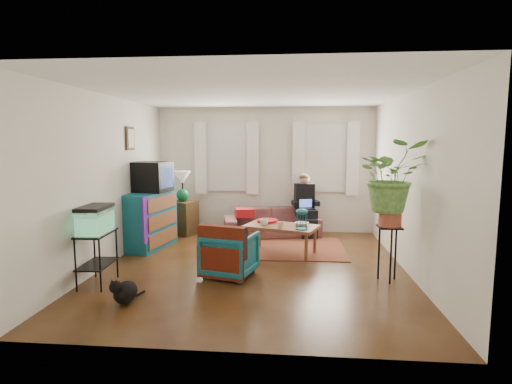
# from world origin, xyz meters

# --- Properties ---
(floor) EXTENTS (4.50, 5.00, 0.01)m
(floor) POSITION_xyz_m (0.00, 0.00, 0.00)
(floor) COLOR #4F2B14
(floor) RESTS_ON ground
(ceiling) EXTENTS (4.50, 5.00, 0.01)m
(ceiling) POSITION_xyz_m (0.00, 0.00, 2.60)
(ceiling) COLOR white
(ceiling) RESTS_ON wall_back
(wall_back) EXTENTS (4.50, 0.01, 2.60)m
(wall_back) POSITION_xyz_m (0.00, 2.50, 1.30)
(wall_back) COLOR silver
(wall_back) RESTS_ON floor
(wall_front) EXTENTS (4.50, 0.01, 2.60)m
(wall_front) POSITION_xyz_m (0.00, -2.50, 1.30)
(wall_front) COLOR silver
(wall_front) RESTS_ON floor
(wall_left) EXTENTS (0.01, 5.00, 2.60)m
(wall_left) POSITION_xyz_m (-2.25, 0.00, 1.30)
(wall_left) COLOR silver
(wall_left) RESTS_ON floor
(wall_right) EXTENTS (0.01, 5.00, 2.60)m
(wall_right) POSITION_xyz_m (2.25, 0.00, 1.30)
(wall_right) COLOR silver
(wall_right) RESTS_ON floor
(window_left) EXTENTS (1.08, 0.04, 1.38)m
(window_left) POSITION_xyz_m (-0.80, 2.48, 1.55)
(window_left) COLOR white
(window_left) RESTS_ON wall_back
(window_right) EXTENTS (1.08, 0.04, 1.38)m
(window_right) POSITION_xyz_m (1.25, 2.48, 1.55)
(window_right) COLOR white
(window_right) RESTS_ON wall_back
(curtains_left) EXTENTS (1.36, 0.06, 1.50)m
(curtains_left) POSITION_xyz_m (-0.80, 2.40, 1.55)
(curtains_left) COLOR white
(curtains_left) RESTS_ON wall_back
(curtains_right) EXTENTS (1.36, 0.06, 1.50)m
(curtains_right) POSITION_xyz_m (1.25, 2.40, 1.55)
(curtains_right) COLOR white
(curtains_right) RESTS_ON wall_back
(picture_frame) EXTENTS (0.04, 0.32, 0.40)m
(picture_frame) POSITION_xyz_m (-2.21, 0.85, 1.95)
(picture_frame) COLOR #3D2616
(picture_frame) RESTS_ON wall_left
(area_rug) EXTENTS (2.02, 1.62, 0.01)m
(area_rug) POSITION_xyz_m (0.50, 1.13, 0.01)
(area_rug) COLOR brown
(area_rug) RESTS_ON floor
(sofa) EXTENTS (2.02, 1.13, 0.74)m
(sofa) POSITION_xyz_m (0.17, 2.05, 0.37)
(sofa) COLOR brown
(sofa) RESTS_ON floor
(seated_person) EXTENTS (0.59, 0.67, 1.13)m
(seated_person) POSITION_xyz_m (0.85, 2.19, 0.57)
(seated_person) COLOR black
(seated_person) RESTS_ON sofa
(side_table) EXTENTS (0.60, 0.60, 0.69)m
(side_table) POSITION_xyz_m (-1.65, 2.04, 0.34)
(side_table) COLOR #382715
(side_table) RESTS_ON floor
(table_lamp) EXTENTS (0.45, 0.45, 0.63)m
(table_lamp) POSITION_xyz_m (-1.65, 2.04, 0.98)
(table_lamp) COLOR white
(table_lamp) RESTS_ON side_table
(dresser) EXTENTS (0.75, 1.20, 1.00)m
(dresser) POSITION_xyz_m (-1.99, 0.97, 0.50)
(dresser) COLOR #135B72
(dresser) RESTS_ON floor
(crt_tv) EXTENTS (0.71, 0.66, 0.54)m
(crt_tv) POSITION_xyz_m (-1.95, 1.08, 1.27)
(crt_tv) COLOR black
(crt_tv) RESTS_ON dresser
(aquarium_stand) EXTENTS (0.39, 0.65, 0.70)m
(aquarium_stand) POSITION_xyz_m (-2.00, -0.93, 0.35)
(aquarium_stand) COLOR black
(aquarium_stand) RESTS_ON floor
(aquarium) EXTENTS (0.35, 0.59, 0.37)m
(aquarium) POSITION_xyz_m (-2.00, -0.93, 0.89)
(aquarium) COLOR #7FD899
(aquarium) RESTS_ON aquarium_stand
(black_cat) EXTENTS (0.36, 0.45, 0.33)m
(black_cat) POSITION_xyz_m (-1.37, -1.52, 0.16)
(black_cat) COLOR black
(black_cat) RESTS_ON floor
(armchair) EXTENTS (0.81, 0.78, 0.68)m
(armchair) POSITION_xyz_m (-0.30, -0.42, 0.34)
(armchair) COLOR #11636A
(armchair) RESTS_ON floor
(serape_throw) EXTENTS (0.71, 0.33, 0.56)m
(serape_throw) POSITION_xyz_m (-0.37, -0.68, 0.49)
(serape_throw) COLOR #9E0A0A
(serape_throw) RESTS_ON armchair
(coffee_table) EXTENTS (1.33, 1.00, 0.49)m
(coffee_table) POSITION_xyz_m (0.40, 0.77, 0.25)
(coffee_table) COLOR olive
(coffee_table) RESTS_ON floor
(cup_a) EXTENTS (0.17, 0.17, 0.11)m
(cup_a) POSITION_xyz_m (0.11, 0.75, 0.54)
(cup_a) COLOR white
(cup_a) RESTS_ON coffee_table
(cup_b) EXTENTS (0.14, 0.14, 0.10)m
(cup_b) POSITION_xyz_m (0.38, 0.56, 0.54)
(cup_b) COLOR beige
(cup_b) RESTS_ON coffee_table
(bowl) EXTENTS (0.30, 0.30, 0.06)m
(bowl) POSITION_xyz_m (0.74, 0.76, 0.52)
(bowl) COLOR white
(bowl) RESTS_ON coffee_table
(snack_tray) EXTENTS (0.47, 0.47, 0.04)m
(snack_tray) POSITION_xyz_m (0.15, 1.02, 0.51)
(snack_tray) COLOR #B21414
(snack_tray) RESTS_ON coffee_table
(birdcage) EXTENTS (0.25, 0.25, 0.34)m
(birdcage) POSITION_xyz_m (0.73, 0.48, 0.66)
(birdcage) COLOR #115B6B
(birdcage) RESTS_ON coffee_table
(plant_stand) EXTENTS (0.33, 0.33, 0.76)m
(plant_stand) POSITION_xyz_m (1.89, -0.45, 0.38)
(plant_stand) COLOR black
(plant_stand) RESTS_ON floor
(potted_plant) EXTENTS (0.88, 0.76, 0.97)m
(potted_plant) POSITION_xyz_m (1.89, -0.45, 1.29)
(potted_plant) COLOR #599947
(potted_plant) RESTS_ON plant_stand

